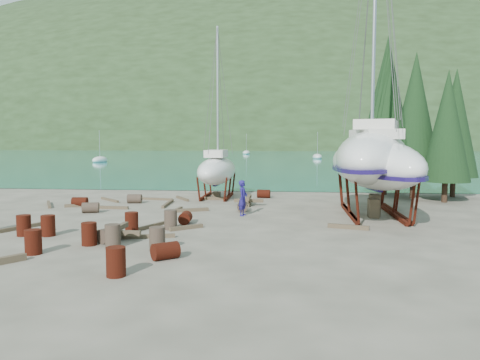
# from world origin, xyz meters

# --- Properties ---
(ground) EXTENTS (600.00, 600.00, 0.00)m
(ground) POSITION_xyz_m (0.00, 0.00, 0.00)
(ground) COLOR #565244
(ground) RESTS_ON ground
(bay_water) EXTENTS (700.00, 700.00, 0.00)m
(bay_water) POSITION_xyz_m (0.00, 315.00, 0.01)
(bay_water) COLOR teal
(bay_water) RESTS_ON ground
(far_hill) EXTENTS (800.00, 360.00, 110.00)m
(far_hill) POSITION_xyz_m (0.00, 320.00, 0.00)
(far_hill) COLOR #213118
(far_hill) RESTS_ON ground
(far_house_left) EXTENTS (6.60, 5.60, 5.60)m
(far_house_left) POSITION_xyz_m (-60.00, 190.00, 2.92)
(far_house_left) COLOR beige
(far_house_left) RESTS_ON ground
(far_house_center) EXTENTS (6.60, 5.60, 5.60)m
(far_house_center) POSITION_xyz_m (-20.00, 190.00, 2.92)
(far_house_center) COLOR beige
(far_house_center) RESTS_ON ground
(far_house_right) EXTENTS (6.60, 5.60, 5.60)m
(far_house_right) POSITION_xyz_m (30.00, 190.00, 2.92)
(far_house_right) COLOR beige
(far_house_right) RESTS_ON ground
(cypress_near_right) EXTENTS (3.60, 3.60, 10.00)m
(cypress_near_right) POSITION_xyz_m (12.50, 12.00, 5.79)
(cypress_near_right) COLOR black
(cypress_near_right) RESTS_ON ground
(cypress_mid_right) EXTENTS (3.06, 3.06, 8.50)m
(cypress_mid_right) POSITION_xyz_m (14.00, 10.00, 4.92)
(cypress_mid_right) COLOR black
(cypress_mid_right) RESTS_ON ground
(cypress_back_left) EXTENTS (4.14, 4.14, 11.50)m
(cypress_back_left) POSITION_xyz_m (11.00, 14.00, 6.66)
(cypress_back_left) COLOR black
(cypress_back_left) RESTS_ON ground
(cypress_far_right) EXTENTS (3.24, 3.24, 9.00)m
(cypress_far_right) POSITION_xyz_m (15.50, 13.00, 5.21)
(cypress_far_right) COLOR black
(cypress_far_right) RESTS_ON ground
(moored_boat_left) EXTENTS (2.00, 5.00, 6.05)m
(moored_boat_left) POSITION_xyz_m (-30.00, 60.00, 0.39)
(moored_boat_left) COLOR white
(moored_boat_left) RESTS_ON ground
(moored_boat_mid) EXTENTS (2.00, 5.00, 6.05)m
(moored_boat_mid) POSITION_xyz_m (10.00, 80.00, 0.39)
(moored_boat_mid) COLOR white
(moored_boat_mid) RESTS_ON ground
(moored_boat_far) EXTENTS (2.00, 5.00, 6.05)m
(moored_boat_far) POSITION_xyz_m (-8.00, 110.00, 0.39)
(moored_boat_far) COLOR white
(moored_boat_far) RESTS_ON ground
(large_sailboat_near) EXTENTS (4.90, 11.47, 17.50)m
(large_sailboat_near) POSITION_xyz_m (8.36, 3.99, 2.82)
(large_sailboat_near) COLOR white
(large_sailboat_near) RESTS_ON ground
(large_sailboat_far) EXTENTS (6.54, 12.71, 19.29)m
(large_sailboat_far) POSITION_xyz_m (8.50, 4.48, 3.15)
(large_sailboat_far) COLOR white
(large_sailboat_far) RESTS_ON ground
(small_sailboat_shore) EXTENTS (2.57, 7.45, 11.80)m
(small_sailboat_shore) POSITION_xyz_m (-0.99, 10.78, 1.94)
(small_sailboat_shore) COLOR white
(small_sailboat_shore) RESTS_ON ground
(worker) EXTENTS (0.59, 0.77, 1.90)m
(worker) POSITION_xyz_m (1.55, 3.33, 0.95)
(worker) COLOR navy
(worker) RESTS_ON ground
(drum_0) EXTENTS (0.58, 0.58, 0.88)m
(drum_0) POSITION_xyz_m (-6.09, -2.78, 0.44)
(drum_0) COLOR #53170E
(drum_0) RESTS_ON ground
(drum_1) EXTENTS (0.81, 1.01, 0.58)m
(drum_1) POSITION_xyz_m (-3.12, -3.66, 0.29)
(drum_1) COLOR #2D2823
(drum_1) RESTS_ON ground
(drum_2) EXTENTS (0.94, 0.67, 0.58)m
(drum_2) POSITION_xyz_m (-8.61, 5.65, 0.29)
(drum_2) COLOR #53170E
(drum_2) RESTS_ON ground
(drum_3) EXTENTS (0.58, 0.58, 0.88)m
(drum_3) POSITION_xyz_m (-5.00, -5.83, 0.44)
(drum_3) COLOR #53170E
(drum_3) RESTS_ON ground
(drum_4) EXTENTS (0.93, 0.66, 0.58)m
(drum_4) POSITION_xyz_m (2.24, 11.10, 0.29)
(drum_4) COLOR #53170E
(drum_4) RESTS_ON ground
(drum_5) EXTENTS (0.58, 0.58, 0.88)m
(drum_5) POSITION_xyz_m (-1.33, -0.81, 0.44)
(drum_5) COLOR #2D2823
(drum_5) RESTS_ON ground
(drum_6) EXTENTS (0.64, 0.92, 0.58)m
(drum_6) POSITION_xyz_m (-0.97, 0.63, 0.29)
(drum_6) COLOR #53170E
(drum_6) RESTS_ON ground
(drum_7) EXTENTS (0.58, 0.58, 0.88)m
(drum_7) POSITION_xyz_m (-1.10, -8.13, 0.44)
(drum_7) COLOR #53170E
(drum_7) RESTS_ON ground
(drum_9) EXTENTS (0.94, 0.67, 0.58)m
(drum_9) POSITION_xyz_m (-5.82, 7.53, 0.29)
(drum_9) COLOR #2D2823
(drum_9) RESTS_ON ground
(drum_10) EXTENTS (0.58, 0.58, 0.88)m
(drum_10) POSITION_xyz_m (-3.64, -4.26, 0.44)
(drum_10) COLOR #53170E
(drum_10) RESTS_ON ground
(drum_11) EXTENTS (0.64, 0.92, 0.58)m
(drum_11) POSITION_xyz_m (1.38, 4.79, 0.29)
(drum_11) COLOR #2D2823
(drum_11) RESTS_ON ground
(drum_12) EXTENTS (1.05, 1.00, 0.58)m
(drum_12) POSITION_xyz_m (-0.17, -6.04, 0.29)
(drum_12) COLOR #53170E
(drum_12) RESTS_ON ground
(drum_13) EXTENTS (0.58, 0.58, 0.88)m
(drum_13) POSITION_xyz_m (-7.13, -2.84, 0.44)
(drum_13) COLOR #53170E
(drum_13) RESTS_ON ground
(drum_14) EXTENTS (0.58, 0.58, 0.88)m
(drum_14) POSITION_xyz_m (-2.87, -1.61, 0.44)
(drum_14) COLOR #53170E
(drum_14) RESTS_ON ground
(drum_15) EXTENTS (1.00, 0.80, 0.58)m
(drum_15) POSITION_xyz_m (-6.96, 3.42, 0.29)
(drum_15) COLOR #2D2823
(drum_15) RESTS_ON ground
(drum_16) EXTENTS (0.58, 0.58, 0.88)m
(drum_16) POSITION_xyz_m (-2.59, -4.55, 0.44)
(drum_16) COLOR #2D2823
(drum_16) RESTS_ON ground
(drum_17) EXTENTS (0.58, 0.58, 0.88)m
(drum_17) POSITION_xyz_m (-0.78, -4.89, 0.44)
(drum_17) COLOR #2D2823
(drum_17) RESTS_ON ground
(timber_0) EXTENTS (2.88, 0.68, 0.14)m
(timber_0) POSITION_xyz_m (-5.18, 9.26, 0.07)
(timber_0) COLOR brown
(timber_0) RESTS_ON ground
(timber_1) EXTENTS (1.83, 0.74, 0.19)m
(timber_1) POSITION_xyz_m (6.67, 0.12, 0.10)
(timber_1) COLOR brown
(timber_1) RESTS_ON ground
(timber_2) EXTENTS (1.97, 0.89, 0.19)m
(timber_2) POSITION_xyz_m (-8.44, 5.61, 0.09)
(timber_2) COLOR brown
(timber_2) RESTS_ON ground
(timber_3) EXTENTS (1.30, 3.08, 0.15)m
(timber_3) POSITION_xyz_m (-2.40, -0.67, 0.07)
(timber_3) COLOR brown
(timber_3) RESTS_ON ground
(timber_4) EXTENTS (2.08, 0.29, 0.17)m
(timber_4) POSITION_xyz_m (-6.36, 4.95, 0.09)
(timber_4) COLOR brown
(timber_4) RESTS_ON ground
(timber_5) EXTENTS (3.01, 0.97, 0.16)m
(timber_5) POSITION_xyz_m (-2.19, -2.90, 0.08)
(timber_5) COLOR brown
(timber_5) RESTS_ON ground
(timber_6) EXTENTS (1.84, 0.27, 0.19)m
(timber_6) POSITION_xyz_m (-1.03, 9.67, 0.10)
(timber_6) COLOR brown
(timber_6) RESTS_ON ground
(timber_7) EXTENTS (1.37, 1.22, 0.17)m
(timber_7) POSITION_xyz_m (-0.62, -0.74, 0.09)
(timber_7) COLOR brown
(timber_7) RESTS_ON ground
(timber_8) EXTENTS (1.91, 1.03, 0.19)m
(timber_8) POSITION_xyz_m (-1.50, 4.41, 0.09)
(timber_8) COLOR brown
(timber_8) RESTS_ON ground
(timber_9) EXTENTS (1.31, 2.00, 0.15)m
(timber_9) POSITION_xyz_m (-3.20, 9.57, 0.08)
(timber_9) COLOR brown
(timber_9) RESTS_ON ground
(timber_10) EXTENTS (0.37, 3.16, 0.16)m
(timber_10) POSITION_xyz_m (-3.51, 6.97, 0.08)
(timber_10) COLOR brown
(timber_10) RESTS_ON ground
(timber_11) EXTENTS (0.38, 2.26, 0.15)m
(timber_11) POSITION_xyz_m (-2.38, 4.23, 0.08)
(timber_11) COLOR brown
(timber_11) RESTS_ON ground
(timber_12) EXTENTS (1.17, 2.36, 0.17)m
(timber_12) POSITION_xyz_m (-8.02, -1.37, 0.08)
(timber_12) COLOR brown
(timber_12) RESTS_ON ground
(timber_15) EXTENTS (1.88, 1.82, 0.15)m
(timber_15) POSITION_xyz_m (-7.84, 8.44, 0.07)
(timber_15) COLOR brown
(timber_15) RESTS_ON ground
(timber_17) EXTENTS (1.50, 2.44, 0.16)m
(timber_17) POSITION_xyz_m (-10.70, 5.88, 0.08)
(timber_17) COLOR brown
(timber_17) RESTS_ON ground
(timber_pile_fore) EXTENTS (1.80, 1.80, 0.60)m
(timber_pile_fore) POSITION_xyz_m (-2.83, -3.30, 0.30)
(timber_pile_fore) COLOR brown
(timber_pile_fore) RESTS_ON ground
(timber_pile_aft) EXTENTS (1.80, 1.80, 0.60)m
(timber_pile_aft) POSITION_xyz_m (1.52, 7.25, 0.30)
(timber_pile_aft) COLOR brown
(timber_pile_aft) RESTS_ON ground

